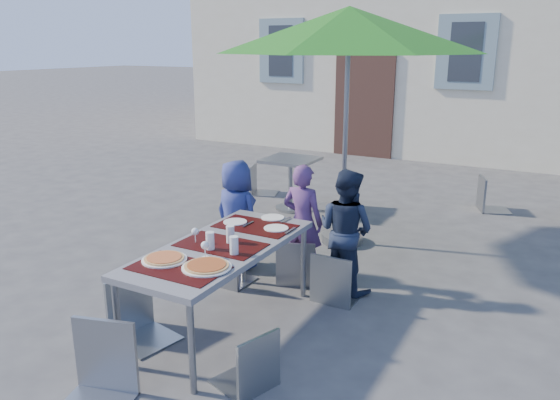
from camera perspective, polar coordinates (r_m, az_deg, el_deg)
The scene contains 20 objects.
ground at distance 4.79m, azimuth -0.24°, elevation -13.30°, with size 90.00×90.00×0.00m, color #3F3E41.
dining_table at distance 4.55m, azimuth -6.18°, elevation -5.34°, with size 0.80×1.85×0.76m.
pizza_near_left at distance 4.27m, azimuth -12.00°, elevation -6.01°, with size 0.34×0.34×0.03m.
pizza_near_right at distance 4.08m, azimuth -7.68°, elevation -6.87°, with size 0.37×0.37×0.03m.
glassware at distance 4.42m, azimuth -6.31°, elevation -4.17°, with size 0.49×0.43×0.15m.
place_settings at distance 5.04m, azimuth -1.93°, elevation -2.35°, with size 0.68×0.50×0.01m.
child_0 at distance 5.83m, azimuth -4.55°, elevation -1.56°, with size 0.58×0.38×1.19m, color navy.
child_1 at distance 5.55m, azimuth 2.38°, elevation -2.32°, with size 0.44×0.29×1.20m, color #5E3670.
child_2 at distance 5.31m, azimuth 6.88°, elevation -3.19°, with size 0.59×0.34×1.22m, color #1B243B.
chair_0 at distance 5.43m, azimuth -5.59°, elevation -3.99°, with size 0.39×0.40×0.86m.
chair_1 at distance 5.44m, azimuth 1.72°, elevation -3.73°, with size 0.51×0.51×0.88m.
chair_2 at distance 5.06m, azimuth 5.82°, elevation -5.05°, with size 0.41×0.42×0.92m.
chair_3 at distance 4.58m, azimuth -14.98°, elevation -7.26°, with size 0.52×0.52×0.99m.
chair_4 at distance 3.83m, azimuth -3.16°, elevation -13.06°, with size 0.48×0.48×0.84m.
chair_5 at distance 3.85m, azimuth -18.98°, elevation -11.61°, with size 0.57×0.58×1.04m.
patio_umbrella at distance 6.35m, azimuth 7.21°, elevation 17.09°, with size 2.98×2.98×2.75m.
cafe_table_0 at distance 7.90m, azimuth 1.11°, elevation 2.70°, with size 0.72×0.72×0.77m.
bg_chair_l_0 at distance 8.80m, azimuth -2.21°, elevation 4.00°, with size 0.51×0.50×0.90m.
bg_chair_r_0 at distance 8.01m, azimuth 6.14°, elevation 3.13°, with size 0.51×0.51×0.98m.
bg_chair_l_1 at distance 8.43m, azimuth 21.15°, elevation 2.59°, with size 0.54×0.54×0.94m.
Camera 1 is at (2.01, -3.67, 2.34)m, focal length 35.00 mm.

